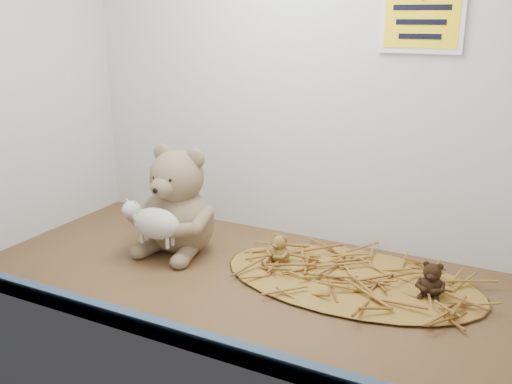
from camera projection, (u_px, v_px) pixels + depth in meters
The scene contains 8 objects.
alcove_shell at pixel (256, 71), 122.73cm from camera, with size 120.40×60.20×90.40cm.
front_rail at pixel (161, 330), 103.52cm from camera, with size 119.28×2.20×3.60cm, color #31485F.
straw_bed at pixel (350, 279), 126.18cm from camera, with size 58.59×34.02×1.13cm, color brown.
main_teddy at pixel (179, 199), 139.46cm from camera, with size 21.47×22.67×26.63cm, color #8A7755, non-canonical shape.
toy_lamb at pixel (156, 223), 132.29cm from camera, with size 15.87×9.68×10.25cm, color beige, non-canonical shape.
mini_teddy_tan at pixel (280, 247), 132.98cm from camera, with size 5.61×5.93×6.96cm, color olive, non-canonical shape.
mini_teddy_brown at pixel (432, 278), 116.88cm from camera, with size 6.04×6.38×7.49cm, color black, non-canonical shape.
wall_sign at pixel (422, 22), 123.94cm from camera, with size 16.00×1.20×11.00cm, color yellow.
Camera 1 is at (57.20, -102.10, 56.56)cm, focal length 40.00 mm.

